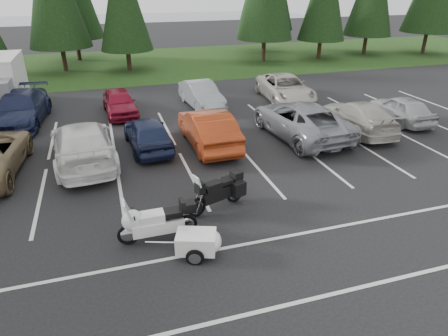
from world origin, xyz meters
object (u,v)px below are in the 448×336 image
Objects in this scene: car_near_3 at (83,143)px; car_near_8 at (401,109)px; adventure_motorcycle at (216,189)px; car_near_5 at (208,128)px; car_near_6 at (300,120)px; touring_motorcycle at (157,218)px; car_far_2 at (120,102)px; car_near_7 at (358,116)px; car_far_3 at (201,95)px; car_far_4 at (285,88)px; car_far_1 at (20,109)px; cargo_trailer at (196,244)px; car_near_4 at (148,133)px.

car_near_3 reaches higher than car_near_8.
car_near_3 is at bearing 108.82° from adventure_motorcycle.
car_near_5 is 4.50m from car_near_6.
adventure_motorcycle is at bearing 27.22° from touring_motorcycle.
car_near_8 is at bearing 176.83° from car_near_3.
adventure_motorcycle is at bearing -82.07° from car_far_2.
car_far_3 is at bearing -41.29° from car_near_7.
car_far_4 reaches higher than car_near_7.
car_far_1 is 3.60× the size of cargo_trailer.
car_near_7 is (12.88, -0.03, -0.10)m from car_near_3.
car_near_6 is at bearing -40.56° from car_far_2.
car_near_4 is at bearing -170.05° from car_near_3.
car_near_6 is at bearing 66.63° from cargo_trailer.
car_near_8 is at bearing 5.79° from adventure_motorcycle.
car_near_3 is at bearing 107.57° from touring_motorcycle.
car_near_4 is 10.21m from car_near_7.
car_far_1 reaches higher than cargo_trailer.
car_far_1 is at bearing 134.00° from cargo_trailer.
car_near_8 is at bearing 175.21° from car_near_4.
car_far_1 is 14.61m from cargo_trailer.
cargo_trailer is at bearing 107.04° from car_near_3.
car_near_7 is (10.18, -0.75, 0.02)m from car_near_4.
car_far_4 is (11.82, 6.02, -0.08)m from car_near_3.
car_near_4 is 2.67m from car_near_5.
car_near_4 is at bearing -84.68° from car_far_2.
cargo_trailer is (-8.86, -13.34, -0.40)m from car_far_4.
car_far_1 is at bearing -28.82° from car_near_6.
car_far_1 is at bearing -174.51° from car_far_4.
touring_motorcycle is (5.19, -12.24, -0.10)m from car_far_1.
car_far_2 is at bearing -41.42° from car_near_6.
car_near_3 reaches higher than car_near_5.
car_far_1 is at bearing -45.86° from car_near_4.
car_far_1 is at bearing -67.37° from car_near_3.
cargo_trailer is at bearing 33.50° from car_near_8.
car_far_3 reaches higher than car_near_8.
car_near_6 is 3.06m from car_near_7.
car_far_3 reaches higher than car_near_4.
car_far_3 reaches higher than car_far_2.
car_near_7 is at bearing -14.79° from car_far_1.
car_far_2 is (-0.85, 5.38, -0.03)m from car_near_4.
car_near_5 is at bearing -62.88° from car_far_2.
car_far_4 is (14.93, 0.06, -0.05)m from car_far_1.
car_near_5 is at bearing 92.00° from cargo_trailer.
car_far_2 reaches higher than cargo_trailer.
car_near_7 is 6.15m from car_far_4.
car_near_5 is 1.23× the size of car_near_8.
car_far_1 is 14.93m from car_far_4.
car_far_4 is at bearing 5.97° from car_far_1.
car_near_7 is at bearing 12.32° from car_near_8.
car_far_2 is at bearing 175.66° from car_far_3.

